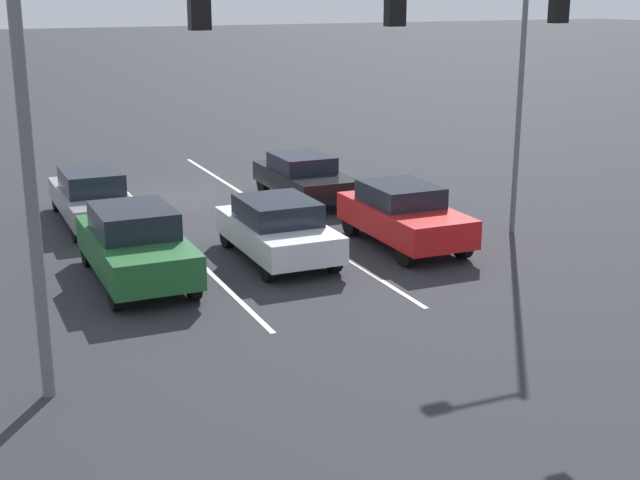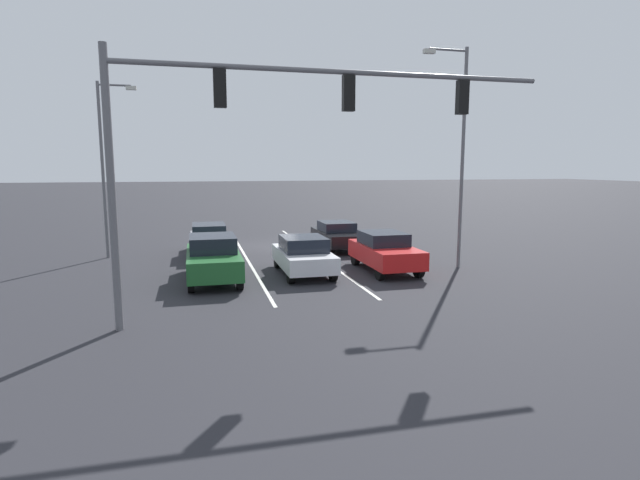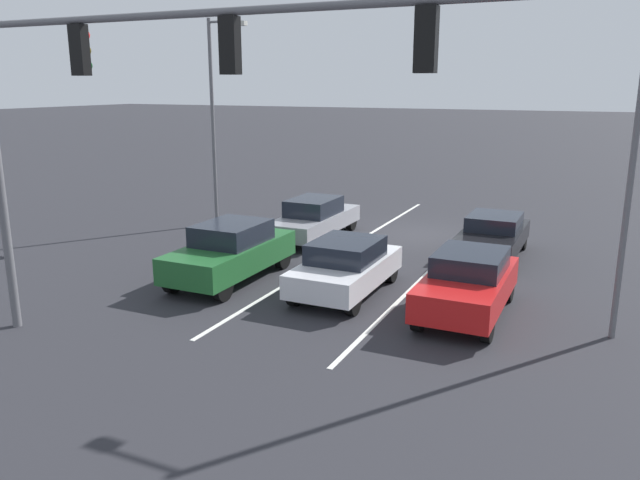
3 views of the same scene
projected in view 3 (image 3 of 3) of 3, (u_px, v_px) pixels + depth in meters
name	position (u px, v px, depth m)	size (l,w,h in m)	color
ground_plane	(416.00, 235.00, 23.21)	(240.00, 240.00, 0.00)	#28282D
lane_stripe_left_divider	(441.00, 259.00, 20.06)	(0.12, 17.62, 0.01)	silver
lane_stripe_center_divider	(346.00, 248.00, 21.42)	(0.12, 17.62, 0.01)	silver
car_darkgreen_rightlane_front	(231.00, 251.00, 17.79)	(1.86, 4.48, 1.66)	#1E5928
car_silver_midlane_front	(346.00, 266.00, 16.64)	(1.84, 4.02, 1.47)	silver
car_red_leftlane_front	(468.00, 283.00, 15.09)	(1.81, 4.13, 1.55)	red
car_black_leftlane_second	(493.00, 235.00, 20.13)	(1.80, 4.22, 1.39)	black
car_gray_rightlane_second	(314.00, 218.00, 22.63)	(1.70, 4.68, 1.49)	gray
traffic_signal_gantry	(130.00, 91.00, 11.66)	(11.92, 0.37, 7.08)	slate
street_lamp_right_shoulder	(216.00, 110.00, 23.89)	(1.68, 0.24, 7.87)	slate
street_lamp_left_shoulder	(629.00, 107.00, 12.75)	(1.90, 0.24, 8.80)	slate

